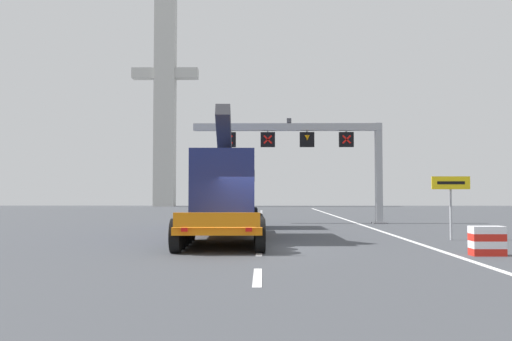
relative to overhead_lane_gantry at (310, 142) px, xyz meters
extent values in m
plane|color=#424449|center=(-3.32, -14.35, -5.07)|extent=(112.00, 112.00, 0.00)
cube|color=silver|center=(-3.11, -20.35, -5.06)|extent=(0.20, 2.60, 0.01)
cube|color=silver|center=(-3.11, -15.23, -5.06)|extent=(0.20, 2.60, 0.01)
cube|color=silver|center=(-3.11, -10.11, -5.06)|extent=(0.20, 2.60, 0.01)
cube|color=silver|center=(-3.11, -4.99, -5.06)|extent=(0.20, 2.60, 0.01)
cube|color=silver|center=(-3.11, 0.14, -5.06)|extent=(0.20, 2.60, 0.01)
cube|color=silver|center=(-3.11, 5.26, -5.06)|extent=(0.20, 2.60, 0.01)
cube|color=silver|center=(-3.11, 10.38, -5.06)|extent=(0.20, 2.60, 0.01)
cube|color=silver|center=(-3.11, 15.50, -5.06)|extent=(0.20, 2.60, 0.01)
cube|color=silver|center=(-3.11, 20.62, -5.06)|extent=(0.20, 2.60, 0.01)
cube|color=silver|center=(2.88, -2.35, -5.07)|extent=(0.20, 63.00, 0.01)
cube|color=#9EA0A5|center=(4.23, 0.00, -1.95)|extent=(0.40, 0.40, 6.25)
cube|color=slate|center=(4.23, 0.00, -5.03)|extent=(0.90, 0.90, 0.08)
cube|color=#9EA0A5|center=(-1.44, 0.00, 0.93)|extent=(11.73, 0.44, 0.44)
cube|color=#4C4C51|center=(-1.34, 0.00, 1.33)|extent=(0.28, 0.40, 0.28)
cube|color=black|center=(2.23, 0.00, 0.14)|extent=(0.90, 0.24, 0.93)
cube|color=#9EA0A5|center=(2.23, 0.00, 0.66)|extent=(0.08, 0.08, 0.16)
cube|color=red|center=(2.23, -0.13, 0.14)|extent=(0.55, 0.02, 0.55)
cube|color=red|center=(2.23, -0.13, 0.14)|extent=(0.55, 0.02, 0.55)
cube|color=black|center=(-0.22, 0.00, 0.14)|extent=(0.90, 0.24, 0.93)
cube|color=#9EA0A5|center=(-0.22, 0.00, 0.66)|extent=(0.08, 0.08, 0.16)
cone|color=orange|center=(-0.22, -0.13, 0.23)|extent=(0.32, 0.32, 0.33)
cube|color=black|center=(-2.66, 0.00, 0.14)|extent=(0.90, 0.24, 0.93)
cube|color=#9EA0A5|center=(-2.66, 0.00, 0.66)|extent=(0.08, 0.08, 0.16)
cube|color=red|center=(-2.66, -0.13, 0.14)|extent=(0.55, 0.02, 0.55)
cube|color=red|center=(-2.66, -0.13, 0.14)|extent=(0.55, 0.02, 0.55)
cube|color=black|center=(-5.11, 0.00, 0.14)|extent=(0.90, 0.24, 0.93)
cube|color=#9EA0A5|center=(-5.11, 0.00, 0.66)|extent=(0.08, 0.08, 0.16)
cube|color=red|center=(-5.11, -0.13, 0.14)|extent=(0.55, 0.02, 0.55)
cube|color=red|center=(-5.11, -0.13, 0.14)|extent=(0.55, 0.02, 0.55)
cube|color=orange|center=(-4.54, -11.11, -4.34)|extent=(3.09, 10.47, 0.24)
cube|color=orange|center=(-4.40, -16.39, -3.97)|extent=(2.66, 0.15, 0.44)
cylinder|color=black|center=(-5.77, -15.65, -4.52)|extent=(0.35, 1.11, 1.10)
cylinder|color=black|center=(-3.07, -15.57, -4.52)|extent=(0.35, 1.11, 1.10)
cylinder|color=black|center=(-5.80, -14.60, -4.52)|extent=(0.35, 1.11, 1.10)
cylinder|color=black|center=(-3.10, -14.52, -4.52)|extent=(0.35, 1.11, 1.10)
cylinder|color=black|center=(-5.83, -13.55, -4.52)|extent=(0.35, 1.11, 1.10)
cylinder|color=black|center=(-3.13, -13.47, -4.52)|extent=(0.35, 1.11, 1.10)
cylinder|color=black|center=(-5.86, -12.50, -4.52)|extent=(0.35, 1.11, 1.10)
cylinder|color=black|center=(-3.16, -12.42, -4.52)|extent=(0.35, 1.11, 1.10)
cylinder|color=black|center=(-5.89, -11.45, -4.52)|extent=(0.35, 1.11, 1.10)
cylinder|color=black|center=(-3.19, -11.37, -4.52)|extent=(0.35, 1.11, 1.10)
cube|color=#1E38AD|center=(-4.74, -4.01, -2.97)|extent=(2.66, 3.27, 3.10)
cube|color=black|center=(-4.74, -4.01, -2.27)|extent=(2.69, 3.29, 0.60)
cylinder|color=black|center=(-6.06, -3.17, -4.52)|extent=(0.37, 1.11, 1.10)
cylinder|color=black|center=(-3.48, -3.10, -4.52)|extent=(0.37, 1.11, 1.10)
cylinder|color=black|center=(-6.00, -5.17, -4.52)|extent=(0.37, 1.11, 1.10)
cylinder|color=black|center=(-3.43, -5.10, -4.52)|extent=(0.37, 1.11, 1.10)
cube|color=navy|center=(-4.56, -10.71, -2.87)|extent=(2.54, 5.78, 2.70)
cube|color=#2D2D33|center=(-4.53, -11.57, -0.92)|extent=(0.64, 2.96, 2.29)
cube|color=red|center=(-5.37, -16.46, -4.27)|extent=(0.20, 0.07, 0.12)
cube|color=red|center=(-3.42, -16.40, -4.27)|extent=(0.20, 0.07, 0.12)
cylinder|color=#9EA0A5|center=(4.65, -11.07, -3.78)|extent=(0.10, 0.10, 2.58)
cube|color=yellow|center=(4.65, -11.13, -2.75)|extent=(1.55, 0.06, 0.53)
cube|color=black|center=(4.65, -11.16, -2.75)|extent=(1.11, 0.01, 0.12)
cube|color=red|center=(3.89, -16.22, -4.96)|extent=(1.01, 0.51, 0.23)
cube|color=white|center=(3.89, -16.22, -4.73)|extent=(1.01, 0.51, 0.22)
cube|color=red|center=(3.89, -16.22, -4.51)|extent=(1.01, 0.51, 0.23)
cube|color=white|center=(3.89, -16.22, -4.28)|extent=(1.01, 0.51, 0.23)
cube|color=#B7B7B2|center=(-16.33, 38.14, 9.58)|extent=(2.80, 2.00, 29.30)
cube|color=#B7B7B2|center=(-16.33, 38.14, 13.10)|extent=(9.00, 1.60, 1.40)
camera|label=1|loc=(-3.00, -32.28, -3.12)|focal=36.45mm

